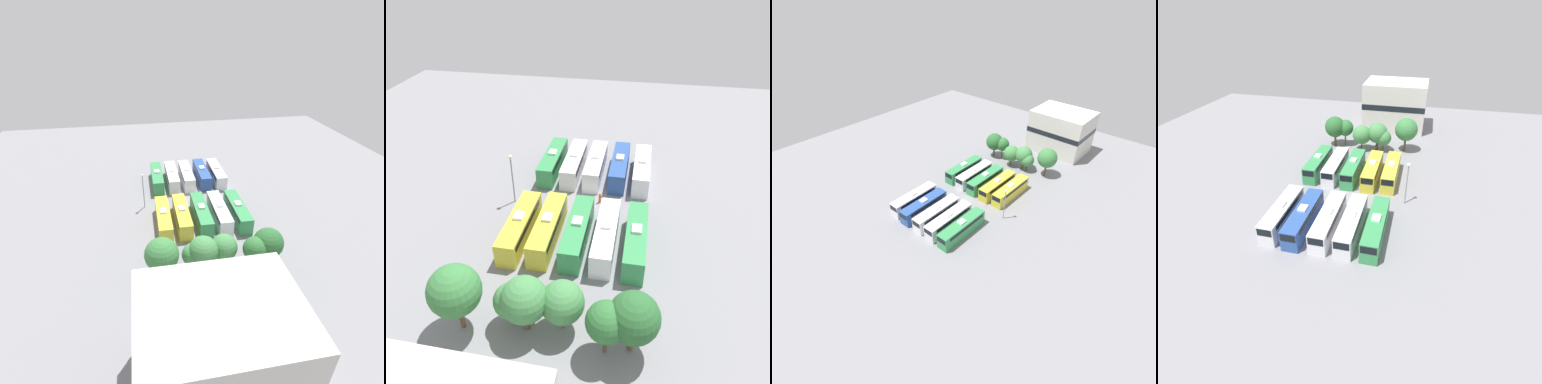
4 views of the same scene
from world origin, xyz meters
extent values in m
plane|color=gray|center=(0.00, 0.00, 0.00)|extent=(119.29, 119.29, 0.00)
cube|color=silver|center=(-7.38, -8.55, 1.65)|extent=(2.51, 11.79, 3.30)
cube|color=black|center=(-7.38, -8.25, 2.59)|extent=(2.55, 10.02, 0.73)
cube|color=black|center=(-7.38, -14.44, 2.57)|extent=(2.21, 0.08, 1.16)
cube|color=silver|center=(-7.38, -8.55, 3.48)|extent=(1.20, 1.60, 0.35)
cube|color=#284C93|center=(-3.79, -8.82, 1.65)|extent=(2.51, 11.79, 3.30)
cube|color=black|center=(-3.79, -8.53, 2.59)|extent=(2.55, 10.02, 0.73)
cube|color=black|center=(-3.79, -14.71, 2.57)|extent=(2.21, 0.08, 1.16)
cube|color=white|center=(-3.79, -8.82, 3.48)|extent=(1.20, 1.60, 0.35)
cube|color=white|center=(0.08, -8.62, 1.65)|extent=(2.51, 11.79, 3.30)
cube|color=black|center=(0.08, -8.33, 2.59)|extent=(2.55, 10.02, 0.73)
cube|color=black|center=(0.08, -14.51, 2.57)|extent=(2.21, 0.08, 1.16)
cube|color=white|center=(0.08, -8.62, 3.48)|extent=(1.20, 1.60, 0.35)
cube|color=silver|center=(3.62, -8.60, 1.65)|extent=(2.51, 11.79, 3.30)
cube|color=black|center=(3.62, -8.30, 2.59)|extent=(2.55, 10.02, 0.73)
cube|color=black|center=(3.62, -14.48, 2.57)|extent=(2.21, 0.08, 1.16)
cube|color=white|center=(3.62, -8.60, 3.48)|extent=(1.20, 1.60, 0.35)
cube|color=#338C4C|center=(7.23, -8.55, 1.65)|extent=(2.51, 11.79, 3.30)
cube|color=black|center=(7.23, -8.26, 2.59)|extent=(2.55, 10.02, 0.73)
cube|color=black|center=(7.23, -14.44, 2.57)|extent=(2.21, 0.08, 1.16)
cube|color=white|center=(7.23, -8.55, 3.48)|extent=(1.20, 1.60, 0.35)
cube|color=#338C4C|center=(-7.42, 8.75, 1.65)|extent=(2.51, 11.79, 3.30)
cube|color=black|center=(-7.42, 9.04, 2.59)|extent=(2.55, 10.02, 0.73)
cube|color=black|center=(-7.42, 2.86, 2.57)|extent=(2.21, 0.08, 1.16)
cube|color=white|center=(-7.42, 8.75, 3.48)|extent=(1.20, 1.60, 0.35)
cube|color=white|center=(-3.74, 8.57, 1.65)|extent=(2.51, 11.79, 3.30)
cube|color=black|center=(-3.74, 8.86, 2.59)|extent=(2.55, 10.02, 0.73)
cube|color=black|center=(-3.74, 2.68, 2.57)|extent=(2.21, 0.08, 1.16)
cube|color=white|center=(-3.74, 8.57, 3.48)|extent=(1.20, 1.60, 0.35)
cube|color=#338C4C|center=(-0.14, 8.55, 1.65)|extent=(2.51, 11.79, 3.30)
cube|color=black|center=(-0.14, 8.85, 2.59)|extent=(2.55, 10.02, 0.73)
cube|color=black|center=(-0.14, 2.67, 2.57)|extent=(2.21, 0.08, 1.16)
cube|color=silver|center=(-0.14, 8.55, 3.48)|extent=(1.20, 1.60, 0.35)
cube|color=gold|center=(3.67, 8.54, 1.65)|extent=(2.51, 11.79, 3.30)
cube|color=black|center=(3.67, 8.83, 2.59)|extent=(2.55, 10.02, 0.73)
cube|color=black|center=(3.67, 2.65, 2.57)|extent=(2.21, 0.08, 1.16)
cube|color=silver|center=(3.67, 8.54, 3.48)|extent=(1.20, 1.60, 0.35)
cube|color=gold|center=(7.27, 8.89, 1.65)|extent=(2.51, 11.79, 3.30)
cube|color=black|center=(7.27, 9.18, 2.59)|extent=(2.55, 10.02, 0.73)
cube|color=black|center=(7.27, 3.00, 2.57)|extent=(2.21, 0.08, 1.16)
cube|color=white|center=(7.27, 8.89, 3.48)|extent=(1.20, 1.60, 0.35)
cylinder|color=#CC4C19|center=(-1.71, -0.76, 0.72)|extent=(0.36, 0.36, 1.45)
sphere|color=tan|center=(-1.71, -0.76, 1.57)|extent=(0.24, 0.24, 0.24)
cylinder|color=gray|center=(10.66, 1.27, 3.63)|extent=(0.20, 0.20, 7.25)
sphere|color=#EAE5C6|center=(10.66, 1.27, 7.43)|extent=(0.60, 0.60, 0.60)
cylinder|color=brown|center=(-7.83, 22.48, 1.44)|extent=(0.51, 0.51, 2.88)
sphere|color=#28602D|center=(-7.83, 22.48, 4.56)|extent=(4.80, 4.80, 4.80)
cylinder|color=brown|center=(-5.50, 23.16, 1.47)|extent=(0.34, 0.34, 2.95)
sphere|color=#2D6B33|center=(-5.50, 23.16, 4.29)|extent=(3.83, 3.83, 3.83)
cylinder|color=brown|center=(-1.11, 21.29, 1.09)|extent=(0.31, 0.31, 2.18)
sphere|color=#428447|center=(-1.11, 21.29, 3.69)|extent=(4.30, 4.30, 4.30)
cylinder|color=brown|center=(2.36, 22.04, 1.27)|extent=(0.56, 0.56, 2.53)
sphere|color=#428447|center=(2.36, 22.04, 4.15)|extent=(4.62, 4.62, 4.62)
cylinder|color=brown|center=(3.83, 21.65, 1.01)|extent=(0.47, 0.47, 2.01)
sphere|color=#428447|center=(3.83, 21.65, 3.27)|extent=(3.60, 3.60, 3.60)
cylinder|color=brown|center=(8.69, 23.01, 1.69)|extent=(0.50, 0.50, 3.38)
sphere|color=#387A3D|center=(8.69, 23.01, 5.17)|extent=(5.10, 5.10, 5.10)
camera|label=1|loc=(10.13, 56.31, 34.24)|focal=28.00mm
camera|label=2|loc=(-6.94, 44.17, 31.93)|focal=35.00mm
camera|label=3|loc=(37.26, -41.85, 43.57)|focal=28.00mm
camera|label=4|loc=(11.64, -42.35, 29.38)|focal=28.00mm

